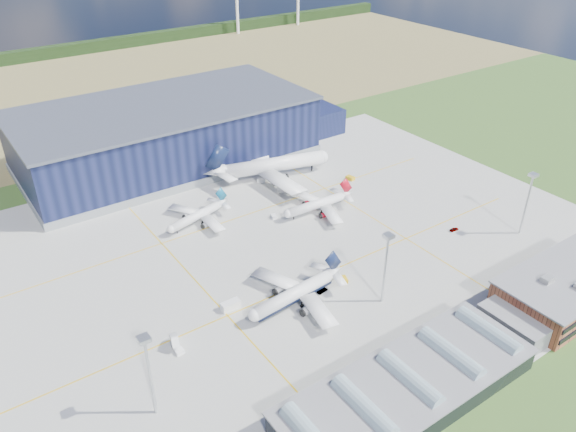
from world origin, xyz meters
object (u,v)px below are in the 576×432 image
object	(u,v)px
gse_tug_b	(343,280)
car_b	(322,291)
gse_cart_b	(261,180)
car_a	(454,229)
airliner_navy	(293,289)
ops_building	(570,286)
light_mast_east	(529,194)
gse_tug_c	(350,178)
light_mast_west	(148,363)
airliner_red	(316,200)
light_mast_center	(386,257)
airliner_regional	(196,212)
gse_van_a	(231,305)
airstair	(175,343)
hangar	(172,135)
gse_cart_a	(274,216)
airliner_widebody	(274,158)

from	to	relation	value
gse_tug_b	car_b	distance (m)	8.52
gse_cart_b	car_a	xyz separation A→B (m)	(35.31, -70.37, -0.12)
airliner_navy	gse_cart_b	xyz separation A→B (m)	(34.18, 70.97, -5.07)
ops_building	gse_tug_b	xyz separation A→B (m)	(-48.08, 43.63, -4.13)
light_mast_east	gse_tug_c	xyz separation A→B (m)	(-21.63, 65.17, -14.68)
gse_tug_c	car_a	world-z (taller)	gse_tug_c
light_mast_west	airliner_red	bearing A→B (deg)	31.29
light_mast_west	light_mast_center	distance (m)	70.00
airliner_red	airliner_regional	distance (m)	43.68
airliner_navy	gse_tug_b	distance (m)	19.55
ops_building	airliner_regional	distance (m)	121.64
airliner_navy	gse_van_a	world-z (taller)	airliner_navy
gse_tug_c	gse_tug_b	bearing A→B (deg)	-142.86
ops_building	airstair	world-z (taller)	ops_building
hangar	gse_cart_a	world-z (taller)	hangar
airliner_widebody	car_a	distance (m)	76.87
airstair	car_a	xyz separation A→B (m)	(104.92, -2.87, -0.88)
airliner_navy	car_a	world-z (taller)	airliner_navy
light_mast_west	airliner_navy	xyz separation A→B (m)	(48.06, 13.46, -9.65)
airliner_red	gse_van_a	xyz separation A→B (m)	(-53.25, -29.82, -3.84)
gse_van_a	car_b	bearing A→B (deg)	-108.59
airliner_navy	airliner_regional	distance (m)	56.60
light_mast_west	car_a	distance (m)	119.32
ops_building	airliner_widebody	xyz separation A→B (m)	(-25.90, 115.00, 3.97)
light_mast_east	airliner_regional	xyz separation A→B (m)	(-89.25, 70.00, -10.76)
light_mast_west	airliner_widebody	world-z (taller)	light_mast_west
light_mast_center	gse_cart_a	bearing A→B (deg)	89.42
hangar	car_a	world-z (taller)	hangar
light_mast_west	gse_tug_c	bearing A→B (deg)	29.89
light_mast_west	light_mast_center	size ratio (longest dim) A/B	1.00
light_mast_center	gse_tug_b	distance (m)	20.32
ops_building	gse_cart_b	xyz separation A→B (m)	(-32.77, 114.43, -4.09)
gse_tug_c	car_a	bearing A→B (deg)	-96.16
gse_van_a	light_mast_west	bearing A→B (deg)	124.88
airliner_navy	gse_van_a	bearing A→B (deg)	-34.23
car_b	airliner_widebody	bearing A→B (deg)	-33.19
ops_building	gse_van_a	size ratio (longest dim) A/B	8.21
gse_tug_b	car_a	size ratio (longest dim) A/B	0.89
airliner_widebody	airstair	distance (m)	102.64
hangar	car_b	size ratio (longest dim) A/B	40.24
gse_van_a	airliner_regional	bearing A→B (deg)	-15.32
ops_building	light_mast_center	bearing A→B (deg)	146.31
hangar	airliner_regional	world-z (taller)	hangar
gse_van_a	hangar	bearing A→B (deg)	-16.16
gse_cart_a	car_b	world-z (taller)	car_b
gse_cart_b	hangar	bearing A→B (deg)	66.69
hangar	car_b	bearing A→B (deg)	-92.25
light_mast_west	light_mast_east	size ratio (longest dim) A/B	1.00
airliner_red	airliner_widebody	distance (m)	33.40
car_b	light_mast_east	bearing A→B (deg)	-109.82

